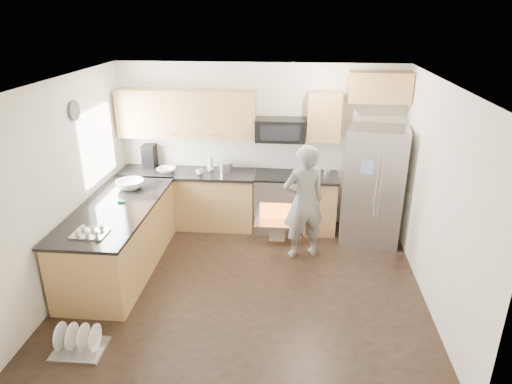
# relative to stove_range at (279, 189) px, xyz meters

# --- Properties ---
(ground) EXTENTS (4.50, 4.50, 0.00)m
(ground) POSITION_rel_stove_range_xyz_m (-0.35, -1.69, -0.68)
(ground) COLOR black
(ground) RESTS_ON ground
(room_shell) EXTENTS (4.54, 4.04, 2.62)m
(room_shell) POSITION_rel_stove_range_xyz_m (-0.39, -1.68, 1.00)
(room_shell) COLOR white
(room_shell) RESTS_ON ground
(back_cabinet_run) EXTENTS (4.45, 0.64, 2.50)m
(back_cabinet_run) POSITION_rel_stove_range_xyz_m (-0.94, 0.06, 0.29)
(back_cabinet_run) COLOR #AB8644
(back_cabinet_run) RESTS_ON ground
(peninsula) EXTENTS (0.96, 2.36, 1.05)m
(peninsula) POSITION_rel_stove_range_xyz_m (-2.10, -1.44, -0.21)
(peninsula) COLOR #AB8644
(peninsula) RESTS_ON ground
(stove_range) EXTENTS (0.76, 0.97, 1.79)m
(stove_range) POSITION_rel_stove_range_xyz_m (0.00, 0.00, 0.00)
(stove_range) COLOR #B7B7BC
(stove_range) RESTS_ON ground
(refrigerator) EXTENTS (0.97, 0.81, 1.77)m
(refrigerator) POSITION_rel_stove_range_xyz_m (1.42, -0.24, 0.21)
(refrigerator) COLOR #B7B7BC
(refrigerator) RESTS_ON ground
(person) EXTENTS (0.71, 0.60, 1.67)m
(person) POSITION_rel_stove_range_xyz_m (0.38, -0.85, 0.16)
(person) COLOR gray
(person) RESTS_ON ground
(dish_rack) EXTENTS (0.53, 0.42, 0.32)m
(dish_rack) POSITION_rel_stove_range_xyz_m (-1.95, -3.10, -0.59)
(dish_rack) COLOR #B7B7BC
(dish_rack) RESTS_ON ground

